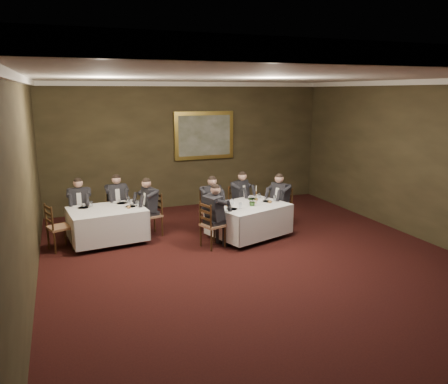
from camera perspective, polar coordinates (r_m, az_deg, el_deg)
ground at (r=8.38m, az=5.38°, el=-9.86°), size 10.00×10.00×0.00m
ceiling at (r=7.72m, az=5.95°, el=14.82°), size 8.00×10.00×0.10m
back_wall at (r=12.49m, az=-4.59°, el=6.10°), size 8.00×0.10×3.50m
left_wall at (r=7.09m, az=-24.73°, el=-0.39°), size 0.10×10.00×3.50m
right_wall at (r=10.26m, az=26.15°, el=3.30°), size 0.10×10.00×3.50m
crown_molding at (r=7.72m, az=5.94°, el=14.38°), size 8.00×10.00×0.12m
table_main at (r=9.90m, az=3.24°, el=-3.42°), size 1.96×1.71×0.67m
table_second at (r=9.88m, az=-15.00°, el=-3.89°), size 1.72×1.39×0.67m
chair_main_backleft at (r=10.30m, az=-1.73°, el=-3.71°), size 0.47×0.45×1.00m
diner_main_backleft at (r=10.23m, az=-1.72°, el=-2.50°), size 0.44×0.51×1.35m
chair_main_backright at (r=10.83m, az=1.96°, el=-2.87°), size 0.60×0.59×1.00m
diner_main_backright at (r=10.76m, az=2.02°, el=-1.71°), size 0.59×0.62×1.35m
chair_main_endleft at (r=9.31m, az=-1.54°, el=-5.54°), size 0.53×0.55×1.00m
diner_main_endleft at (r=9.25m, az=-1.49°, el=-4.18°), size 0.58×0.53×1.35m
chair_main_endright at (r=10.65m, az=7.39°, el=-3.25°), size 0.56×0.57×1.00m
diner_main_endright at (r=10.58m, az=7.38°, el=-2.08°), size 0.60×0.55×1.35m
chair_sec_backleft at (r=10.62m, az=-18.15°, el=-3.84°), size 0.47×0.45×1.00m
diner_sec_backleft at (r=10.55m, az=-18.24°, el=-2.67°), size 0.44×0.51×1.35m
chair_sec_backright at (r=10.78m, az=-13.70°, el=-3.32°), size 0.46×0.45×1.00m
diner_sec_backright at (r=10.71m, az=-13.76°, el=-2.16°), size 0.44×0.50×1.35m
chair_sec_endright at (r=10.17m, az=-9.43°, el=-4.09°), size 0.52×0.53×1.00m
diner_sec_endright at (r=10.10m, az=-9.53°, el=-2.87°), size 0.57×0.51×1.35m
chair_sec_endleft at (r=9.78m, az=-20.70°, el=-5.49°), size 0.55×0.56×1.00m
centerpiece at (r=9.70m, az=3.72°, el=-1.11°), size 0.26×0.24×0.23m
candlestick at (r=9.91m, az=4.21°, el=-0.60°), size 0.06×0.06×0.42m
place_setting_table_main at (r=9.82m, az=0.24°, el=-1.43°), size 0.33×0.31×0.14m
place_setting_table_second at (r=10.06m, az=-17.61°, el=-1.71°), size 0.33×0.31×0.14m
painting at (r=12.52m, az=-2.60°, el=7.38°), size 1.75×0.09×1.35m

